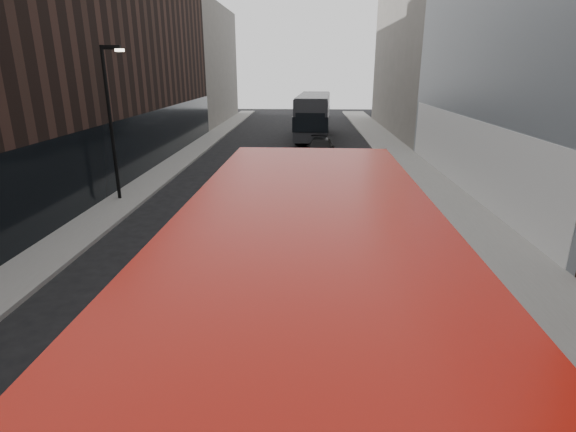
# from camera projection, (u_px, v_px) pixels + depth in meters

# --- Properties ---
(sidewalk_right) EXTENTS (3.00, 80.00, 0.15)m
(sidewalk_right) POSITION_uv_depth(u_px,v_px,m) (414.00, 171.00, 27.95)
(sidewalk_right) COLOR slate
(sidewalk_right) RESTS_ON ground
(sidewalk_left) EXTENTS (2.00, 80.00, 0.15)m
(sidewalk_left) POSITION_uv_depth(u_px,v_px,m) (168.00, 169.00, 28.56)
(sidewalk_left) COLOR slate
(sidewalk_left) RESTS_ON ground
(building_victorian) EXTENTS (6.50, 24.00, 21.00)m
(building_victorian) POSITION_uv_depth(u_px,v_px,m) (419.00, 30.00, 42.81)
(building_victorian) COLOR #67625B
(building_victorian) RESTS_ON ground
(building_left_mid) EXTENTS (5.00, 24.00, 14.00)m
(building_left_mid) POSITION_uv_depth(u_px,v_px,m) (132.00, 56.00, 31.27)
(building_left_mid) COLOR black
(building_left_mid) RESTS_ON ground
(building_left_far) EXTENTS (5.00, 20.00, 13.00)m
(building_left_far) POSITION_uv_depth(u_px,v_px,m) (202.00, 65.00, 52.30)
(building_left_far) COLOR #67625B
(building_left_far) RESTS_ON ground
(street_lamp) EXTENTS (1.06, 0.22, 7.00)m
(street_lamp) POSITION_uv_depth(u_px,v_px,m) (111.00, 114.00, 20.64)
(street_lamp) COLOR black
(street_lamp) RESTS_ON sidewalk_left
(grey_bus) EXTENTS (3.54, 12.26, 3.91)m
(grey_bus) POSITION_uv_depth(u_px,v_px,m) (314.00, 115.00, 41.00)
(grey_bus) COLOR black
(grey_bus) RESTS_ON ground
(car_a) EXTENTS (1.81, 3.73, 1.23)m
(car_a) POSITION_uv_depth(u_px,v_px,m) (315.00, 224.00, 16.85)
(car_a) COLOR black
(car_a) RESTS_ON ground
(car_b) EXTENTS (1.76, 4.22, 1.36)m
(car_b) POSITION_uv_depth(u_px,v_px,m) (373.00, 190.00, 21.26)
(car_b) COLOR gray
(car_b) RESTS_ON ground
(car_c) EXTENTS (2.24, 4.85, 1.37)m
(car_c) POSITION_uv_depth(u_px,v_px,m) (320.00, 149.00, 32.18)
(car_c) COLOR black
(car_c) RESTS_ON ground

